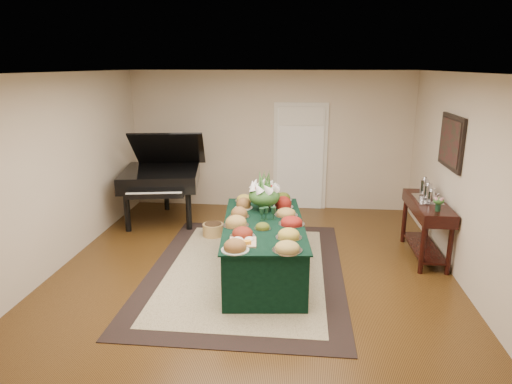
# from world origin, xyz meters

# --- Properties ---
(ground) EXTENTS (6.00, 6.00, 0.00)m
(ground) POSITION_xyz_m (0.00, 0.00, 0.00)
(ground) COLOR black
(ground) RESTS_ON ground
(area_rug) EXTENTS (2.69, 3.76, 0.01)m
(area_rug) POSITION_xyz_m (-0.11, -0.07, 0.01)
(area_rug) COLOR black
(area_rug) RESTS_ON ground
(kitchen_doorway) EXTENTS (1.05, 0.07, 2.10)m
(kitchen_doorway) POSITION_xyz_m (0.60, 2.97, 1.02)
(kitchen_doorway) COLOR silver
(kitchen_doorway) RESTS_ON ground
(buffet_table) EXTENTS (1.29, 2.34, 0.76)m
(buffet_table) POSITION_xyz_m (0.15, -0.14, 0.38)
(buffet_table) COLOR black
(buffet_table) RESTS_ON ground
(food_platters) EXTENTS (1.08, 2.34, 0.13)m
(food_platters) POSITION_xyz_m (0.14, -0.10, 0.80)
(food_platters) COLOR silver
(food_platters) RESTS_ON buffet_table
(cutting_board) EXTENTS (0.35, 0.35, 0.10)m
(cutting_board) POSITION_xyz_m (-0.04, -0.88, 0.79)
(cutting_board) COLOR tan
(cutting_board) RESTS_ON buffet_table
(green_goblets) EXTENTS (0.23, 0.13, 0.18)m
(green_goblets) POSITION_xyz_m (0.19, -0.03, 0.85)
(green_goblets) COLOR black
(green_goblets) RESTS_ON buffet_table
(floral_centerpiece) EXTENTS (0.47, 0.47, 0.47)m
(floral_centerpiece) POSITION_xyz_m (0.11, 0.38, 1.03)
(floral_centerpiece) COLOR black
(floral_centerpiece) RESTS_ON buffet_table
(grand_piano) EXTENTS (1.63, 1.82, 1.68)m
(grand_piano) POSITION_xyz_m (-1.90, 1.94, 0.83)
(grand_piano) COLOR black
(grand_piano) RESTS_ON ground
(wicker_basket) EXTENTS (0.35, 0.35, 0.22)m
(wicker_basket) POSITION_xyz_m (-0.82, 1.20, 0.11)
(wicker_basket) COLOR #AD8346
(wicker_basket) RESTS_ON ground
(mahogany_sideboard) EXTENTS (0.45, 1.40, 0.87)m
(mahogany_sideboard) POSITION_xyz_m (2.50, 0.69, 0.68)
(mahogany_sideboard) COLOR black
(mahogany_sideboard) RESTS_ON ground
(tea_service) EXTENTS (0.34, 0.58, 0.30)m
(tea_service) POSITION_xyz_m (2.50, 0.80, 0.99)
(tea_service) COLOR silver
(tea_service) RESTS_ON mahogany_sideboard
(pink_bouquet) EXTENTS (0.16, 0.16, 0.21)m
(pink_bouquet) POSITION_xyz_m (2.50, 0.22, 1.01)
(pink_bouquet) COLOR black
(pink_bouquet) RESTS_ON mahogany_sideboard
(wall_painting) EXTENTS (0.05, 0.95, 0.75)m
(wall_painting) POSITION_xyz_m (2.72, 0.69, 1.75)
(wall_painting) COLOR black
(wall_painting) RESTS_ON ground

